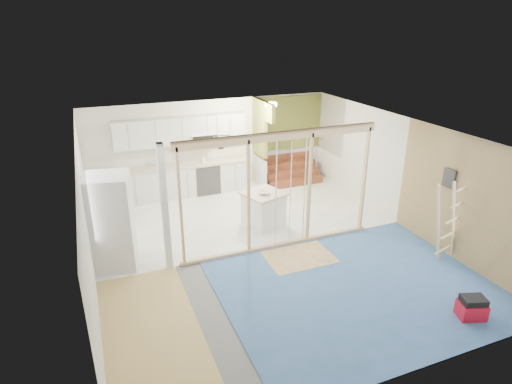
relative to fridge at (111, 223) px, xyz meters
name	(u,v)px	position (x,y,z in m)	size (l,w,h in m)	color
room	(267,194)	(3.08, -0.51, 0.33)	(7.01, 8.01, 2.61)	slate
floor_overlays	(268,247)	(3.15, -0.45, -0.96)	(7.00, 8.00, 0.03)	white
stud_frame	(254,182)	(2.80, -0.51, 0.63)	(4.66, 0.14, 2.60)	tan
base_cabinets	(162,187)	(1.47, 2.85, -0.51)	(4.45, 2.24, 0.93)	silver
upper_cabinets	(183,131)	(2.24, 3.31, 0.85)	(3.60, 0.41, 0.85)	silver
green_partition	(281,153)	(5.12, 3.15, -0.03)	(2.25, 1.51, 2.60)	olive
pot_rack	(223,140)	(2.77, 1.38, 1.02)	(0.52, 0.52, 0.72)	black
sheathing_panel	(472,205)	(6.56, -2.51, 0.33)	(0.02, 4.00, 2.60)	tan
electrical_panel	(449,178)	(6.51, -1.91, 0.68)	(0.04, 0.30, 0.40)	#35353A
ceiling_light	(271,104)	(4.48, 2.49, 1.57)	(0.32, 0.32, 0.08)	#FFEABF
fridge	(111,223)	(0.00, 0.00, 0.00)	(0.98, 0.95, 1.94)	silver
island	(263,209)	(3.47, 0.59, -0.55)	(1.10, 1.10, 0.86)	white
bowl	(264,193)	(3.45, 0.51, -0.08)	(0.26, 0.26, 0.06)	silver
soap_bottle_a	(160,160)	(1.55, 3.31, 0.11)	(0.12, 0.12, 0.31)	#AAB0BE
soap_bottle_b	(203,159)	(2.70, 3.12, 0.06)	(0.09, 0.09, 0.20)	white
toolbox	(472,308)	(5.34, -3.91, -0.78)	(0.51, 0.44, 0.40)	#A60F21
ladder	(448,222)	(6.26, -2.29, -0.08)	(0.94, 0.07, 1.75)	#DABA85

